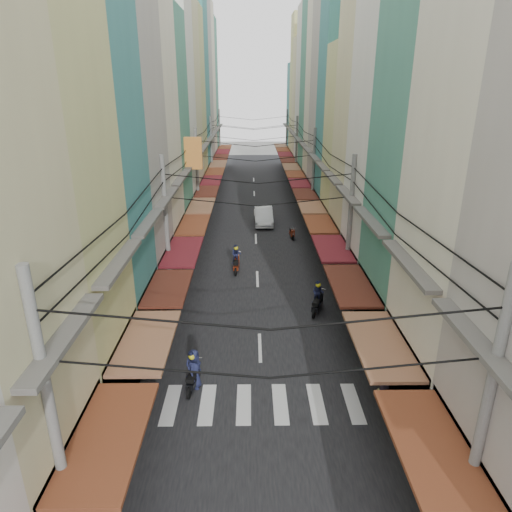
{
  "coord_description": "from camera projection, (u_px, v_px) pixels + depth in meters",
  "views": [
    {
      "loc": [
        -0.4,
        -20.35,
        11.5
      ],
      "look_at": [
        -0.1,
        4.95,
        1.96
      ],
      "focal_mm": 32.0,
      "sensor_mm": 36.0,
      "label": 1
    }
  ],
  "objects": [
    {
      "name": "parked_scooters",
      "position": [
        365.0,
        356.0,
        19.68
      ],
      "size": [
        12.9,
        12.51,
        1.01
      ],
      "color": "black",
      "rests_on": "ground"
    },
    {
      "name": "bicycle",
      "position": [
        398.0,
        328.0,
        22.95
      ],
      "size": [
        1.5,
        0.99,
        0.97
      ],
      "primitive_type": "imported",
      "rotation": [
        0.0,
        0.0,
        1.21
      ],
      "color": "black",
      "rests_on": "ground"
    },
    {
      "name": "crosswalk",
      "position": [
        262.0,
        404.0,
        17.48
      ],
      "size": [
        7.55,
        2.4,
        0.01
      ],
      "color": "silver",
      "rests_on": "ground"
    },
    {
      "name": "pedestrians",
      "position": [
        177.0,
        284.0,
        25.48
      ],
      "size": [
        12.58,
        16.86,
        2.23
      ],
      "color": "black",
      "rests_on": "ground"
    },
    {
      "name": "ground",
      "position": [
        259.0,
        326.0,
        23.1
      ],
      "size": [
        160.0,
        160.0,
        0.0
      ],
      "primitive_type": "plane",
      "color": "slate",
      "rests_on": "ground"
    },
    {
      "name": "building_row_left",
      "position": [
        153.0,
        108.0,
        35.06
      ],
      "size": [
        7.8,
        67.67,
        23.7
      ],
      "color": "silver",
      "rests_on": "ground"
    },
    {
      "name": "building_row_right",
      "position": [
        358.0,
        113.0,
        35.26
      ],
      "size": [
        7.8,
        68.98,
        22.59
      ],
      "color": "teal",
      "rests_on": "ground"
    },
    {
      "name": "traffic_sign",
      "position": [
        361.0,
        278.0,
        23.31
      ],
      "size": [
        0.1,
        0.66,
        3.03
      ],
      "color": "slate",
      "rests_on": "ground"
    },
    {
      "name": "white_car",
      "position": [
        264.0,
        224.0,
        40.14
      ],
      "size": [
        5.11,
        2.05,
        1.8
      ],
      "primitive_type": "imported",
      "rotation": [
        0.0,
        0.0,
        0.01
      ],
      "color": "white",
      "rests_on": "ground"
    },
    {
      "name": "utility_poles",
      "position": [
        256.0,
        153.0,
        34.83
      ],
      "size": [
        10.2,
        66.13,
        8.2
      ],
      "color": "slate",
      "rests_on": "ground"
    },
    {
      "name": "moving_scooters",
      "position": [
        261.0,
        291.0,
        25.8
      ],
      "size": [
        6.38,
        20.82,
        1.84
      ],
      "color": "black",
      "rests_on": "ground"
    },
    {
      "name": "sidewalk_right",
      "position": [
        326.0,
        218.0,
        41.88
      ],
      "size": [
        3.0,
        80.0,
        0.06
      ],
      "primitive_type": "cube",
      "color": "slate",
      "rests_on": "ground"
    },
    {
      "name": "road",
      "position": [
        255.0,
        218.0,
        41.81
      ],
      "size": [
        10.0,
        80.0,
        0.02
      ],
      "primitive_type": "cube",
      "color": "black",
      "rests_on": "ground"
    },
    {
      "name": "sidewalk_left",
      "position": [
        184.0,
        218.0,
        41.73
      ],
      "size": [
        3.0,
        80.0,
        0.06
      ],
      "primitive_type": "cube",
      "color": "slate",
      "rests_on": "ground"
    },
    {
      "name": "market_umbrella",
      "position": [
        458.0,
        367.0,
        15.77
      ],
      "size": [
        2.52,
        2.52,
        2.66
      ],
      "color": "#B2B2B7",
      "rests_on": "ground"
    }
  ]
}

